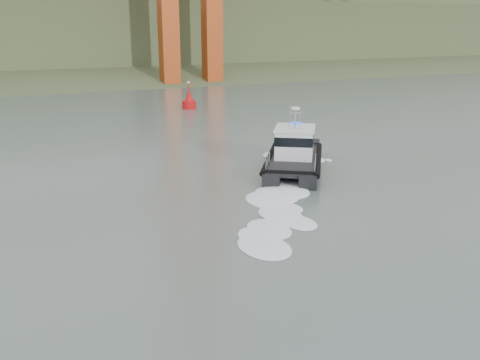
{
  "coord_description": "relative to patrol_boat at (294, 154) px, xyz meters",
  "views": [
    {
      "loc": [
        -10.1,
        -16.65,
        10.71
      ],
      "look_at": [
        1.52,
        8.97,
        2.4
      ],
      "focal_mm": 40.0,
      "sensor_mm": 36.0,
      "label": 1
    }
  ],
  "objects": [
    {
      "name": "ground",
      "position": [
        -9.77,
        -17.29,
        -1.23
      ],
      "size": [
        400.0,
        400.0,
        0.0
      ],
      "primitive_type": "plane",
      "color": "#46534E",
      "rests_on": "ground"
    },
    {
      "name": "headlands",
      "position": [
        -9.77,
        108.21,
        5.82
      ],
      "size": [
        500.0,
        105.36,
        27.12
      ],
      "color": "#3C512E",
      "rests_on": "ground"
    },
    {
      "name": "patrol_boat",
      "position": [
        0.0,
        0.0,
        0.0
      ],
      "size": [
        8.61,
        10.43,
        4.89
      ],
      "rotation": [
        0.0,
        0.0,
        -0.58
      ],
      "color": "black",
      "rests_on": "ground"
    },
    {
      "name": "nav_buoy",
      "position": [
        2.58,
        31.46,
        -0.25
      ],
      "size": [
        1.78,
        1.78,
        3.71
      ],
      "color": "red",
      "rests_on": "ground"
    }
  ]
}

